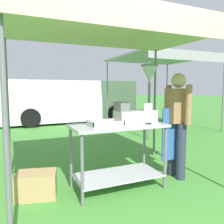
{
  "coord_description": "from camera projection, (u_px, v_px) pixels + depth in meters",
  "views": [
    {
      "loc": [
        -1.03,
        -1.44,
        1.38
      ],
      "look_at": [
        0.29,
        1.51,
        1.04
      ],
      "focal_mm": 36.66,
      "sensor_mm": 36.0,
      "label": 1
    }
  ],
  "objects": [
    {
      "name": "neighbour_tent",
      "position": [
        162.0,
        59.0,
        7.75
      ],
      "size": [
        2.96,
        3.05,
        2.44
      ],
      "color": "slate",
      "rests_on": "ground"
    },
    {
      "name": "donut_cart",
      "position": [
        118.0,
        143.0,
        3.12
      ],
      "size": [
        1.28,
        0.64,
        0.9
      ],
      "color": "#B7B7BC",
      "rests_on": "ground"
    },
    {
      "name": "donut_tray",
      "position": [
        105.0,
        124.0,
        2.96
      ],
      "size": [
        0.43,
        0.27,
        0.07
      ],
      "color": "#B7B7BC",
      "rests_on": "donut_cart"
    },
    {
      "name": "menu_sign",
      "position": [
        148.0,
        115.0,
        3.09
      ],
      "size": [
        0.13,
        0.05,
        0.28
      ],
      "color": "black",
      "rests_on": "donut_cart"
    },
    {
      "name": "stall_canopy",
      "position": [
        115.0,
        34.0,
        3.06
      ],
      "size": [
        2.92,
        2.15,
        2.19
      ],
      "color": "slate",
      "rests_on": "ground"
    },
    {
      "name": "supply_crate",
      "position": [
        37.0,
        185.0,
        2.91
      ],
      "size": [
        0.55,
        0.44,
        0.32
      ],
      "color": "tan",
      "rests_on": "ground"
    },
    {
      "name": "vendor",
      "position": [
        177.0,
        120.0,
        3.49
      ],
      "size": [
        0.45,
        0.53,
        1.61
      ],
      "color": "#2D3347",
      "rests_on": "ground"
    },
    {
      "name": "van_white",
      "position": [
        69.0,
        101.0,
        9.57
      ],
      "size": [
        5.43,
        2.23,
        1.69
      ],
      "color": "white",
      "rests_on": "ground"
    },
    {
      "name": "donut_fryer",
      "position": [
        139.0,
        103.0,
        3.17
      ],
      "size": [
        0.62,
        0.28,
        0.81
      ],
      "color": "#B7B7BC",
      "rests_on": "donut_cart"
    },
    {
      "name": "ground_plane",
      "position": [
        47.0,
        132.0,
        7.32
      ],
      "size": [
        70.0,
        70.0,
        0.0
      ],
      "primitive_type": "plane",
      "color": "#478E38"
    }
  ]
}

